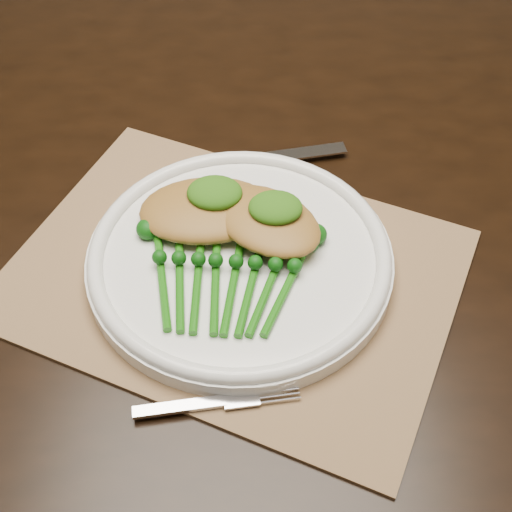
{
  "coord_description": "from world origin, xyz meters",
  "views": [
    {
      "loc": [
        0.02,
        -0.61,
        1.29
      ],
      "look_at": [
        0.0,
        -0.16,
        0.78
      ],
      "focal_mm": 50.0,
      "sensor_mm": 36.0,
      "label": 1
    }
  ],
  "objects_px": {
    "placemat": "(233,274)",
    "dinner_plate": "(240,257)",
    "dining_table": "(234,343)",
    "chicken_fillet_left": "(206,210)",
    "broccolini_bundle": "(224,281)"
  },
  "relations": [
    {
      "from": "placemat",
      "to": "dinner_plate",
      "type": "relative_size",
      "value": 1.41
    },
    {
      "from": "dining_table",
      "to": "chicken_fillet_left",
      "type": "height_order",
      "value": "chicken_fillet_left"
    },
    {
      "from": "placemat",
      "to": "broccolini_bundle",
      "type": "bearing_deg",
      "value": -79.76
    },
    {
      "from": "placemat",
      "to": "chicken_fillet_left",
      "type": "xyz_separation_m",
      "value": [
        -0.03,
        0.06,
        0.03
      ]
    },
    {
      "from": "chicken_fillet_left",
      "to": "broccolini_bundle",
      "type": "xyz_separation_m",
      "value": [
        0.02,
        -0.08,
        -0.01
      ]
    },
    {
      "from": "dinner_plate",
      "to": "chicken_fillet_left",
      "type": "distance_m",
      "value": 0.06
    },
    {
      "from": "placemat",
      "to": "broccolini_bundle",
      "type": "distance_m",
      "value": 0.04
    },
    {
      "from": "dining_table",
      "to": "chicken_fillet_left",
      "type": "bearing_deg",
      "value": -97.71
    },
    {
      "from": "dinner_plate",
      "to": "chicken_fillet_left",
      "type": "height_order",
      "value": "chicken_fillet_left"
    },
    {
      "from": "placemat",
      "to": "chicken_fillet_left",
      "type": "distance_m",
      "value": 0.07
    },
    {
      "from": "placemat",
      "to": "dining_table",
      "type": "bearing_deg",
      "value": 117.51
    },
    {
      "from": "placemat",
      "to": "chicken_fillet_left",
      "type": "height_order",
      "value": "chicken_fillet_left"
    },
    {
      "from": "dining_table",
      "to": "broccolini_bundle",
      "type": "relative_size",
      "value": 9.79
    },
    {
      "from": "dining_table",
      "to": "broccolini_bundle",
      "type": "height_order",
      "value": "broccolini_bundle"
    },
    {
      "from": "dinner_plate",
      "to": "broccolini_bundle",
      "type": "height_order",
      "value": "broccolini_bundle"
    }
  ]
}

